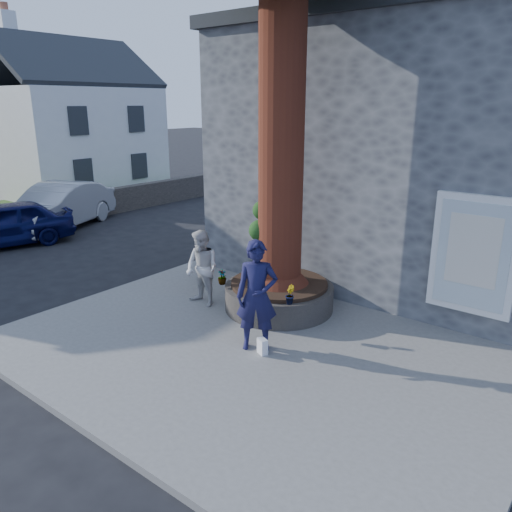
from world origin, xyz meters
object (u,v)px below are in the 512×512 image
Objects in this scene: woman at (202,268)px; planter at (279,295)px; car_blue at (3,224)px; car_silver at (58,206)px; man at (257,296)px.

planter is at bearing 36.59° from woman.
car_silver is at bearing 123.64° from car_blue.
car_blue is (-8.42, -0.22, -0.24)m from woman.
woman reaches higher than planter.
planter is 10.68m from car_silver.
planter is 1.15× the size of man.
woman is at bearing -149.22° from planter.
planter is 0.47× the size of car_silver.
man is 11.73m from car_silver.
woman is 8.43m from car_blue.
planter is at bearing 22.12° from car_blue.
car_blue is at bearing 141.89° from man.
woman is 0.40× the size of car_blue.
man reaches higher than car_blue.
woman reaches higher than car_blue.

